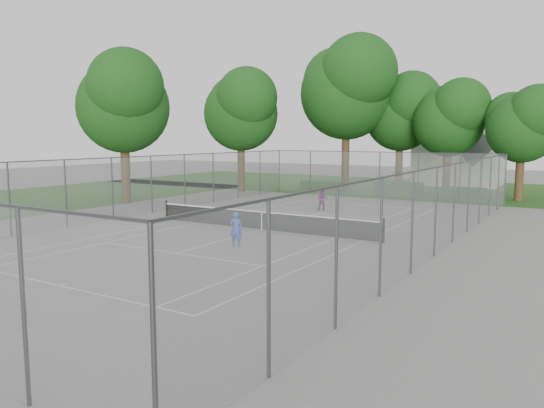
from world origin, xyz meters
The scene contains 18 objects.
ground centered at (0.00, 0.00, 0.00)m, with size 120.00×120.00×0.00m, color slate.
grass_far centered at (0.00, 26.00, 0.00)m, with size 60.00×20.00×0.00m, color #1F4914.
grass_left centered at (-22.00, 0.00, 0.00)m, with size 16.00×40.00×0.00m, color #1F4914.
court_markings centered at (0.00, 0.00, 0.01)m, with size 11.03×23.83×0.01m.
tennis_net centered at (0.00, 0.00, 0.51)m, with size 12.87×0.10×1.10m.
perimeter_fence centered at (0.00, 0.00, 1.81)m, with size 18.08×34.08×3.52m.
tree_far_left centered at (-4.45, 20.81, 9.04)m, with size 9.15×8.35×13.15m.
tree_far_midleft centered at (-0.56, 23.63, 7.01)m, with size 7.10×6.48×10.20m.
tree_far_midright centered at (4.05, 21.57, 6.32)m, with size 6.40×5.84×9.20m.
tree_far_right centered at (9.61, 20.01, 5.71)m, with size 5.79×5.29×8.32m.
tree_side_back centered at (-11.59, 15.04, 7.11)m, with size 7.20×6.57×10.34m.
tree_side_front centered at (-14.01, 4.20, 7.24)m, with size 7.33×6.70×10.54m.
hedge_left centered at (-5.41, 18.10, 0.46)m, with size 3.64×1.09×0.91m, color #184215.
hedge_mid centered at (1.14, 18.28, 0.57)m, with size 3.65×1.04×1.15m, color #184215.
hedge_right centered at (5.97, 18.43, 0.47)m, with size 3.14×1.15×0.94m, color #184215.
house centered at (2.86, 31.06, 3.83)m, with size 7.65×5.93×9.53m.
girl_player centered at (1.21, -3.95, 0.75)m, with size 0.54×0.36×1.49m, color #3145BA.
woman_player centered at (-0.42, 7.79, 0.75)m, with size 0.73×0.57×1.50m, color #64215B.
Camera 1 is at (14.15, -22.25, 4.65)m, focal length 35.00 mm.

